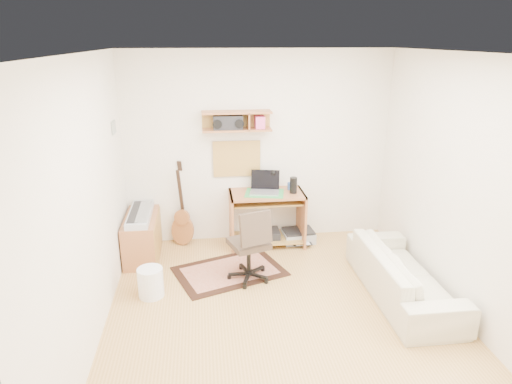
{
  "coord_description": "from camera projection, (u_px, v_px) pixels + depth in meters",
  "views": [
    {
      "loc": [
        -0.76,
        -3.96,
        2.73
      ],
      "look_at": [
        -0.15,
        1.05,
        1.0
      ],
      "focal_mm": 31.77,
      "sensor_mm": 36.0,
      "label": 1
    }
  ],
  "objects": [
    {
      "name": "pencil_cup",
      "position": [
        290.0,
        186.0,
        6.19
      ],
      "size": [
        0.07,
        0.07,
        0.1
      ],
      "primitive_type": "cylinder",
      "color": "#33549B",
      "rests_on": "desk"
    },
    {
      "name": "music_keyboard",
      "position": [
        140.0,
        214.0,
        5.77
      ],
      "size": [
        0.27,
        0.87,
        0.08
      ],
      "primitive_type": "cube",
      "color": "#B2B5BA",
      "rests_on": "cabinet"
    },
    {
      "name": "left_wall",
      "position": [
        87.0,
        205.0,
        4.06
      ],
      "size": [
        0.01,
        4.0,
        2.6
      ],
      "primitive_type": "cube",
      "color": "white",
      "rests_on": "ground"
    },
    {
      "name": "desk",
      "position": [
        267.0,
        219.0,
        6.19
      ],
      "size": [
        1.0,
        0.55,
        0.75
      ],
      "primitive_type": null,
      "color": "#AC683C",
      "rests_on": "floor"
    },
    {
      "name": "wall_shelf",
      "position": [
        237.0,
        121.0,
        5.86
      ],
      "size": [
        0.9,
        0.25,
        0.26
      ],
      "primitive_type": "cube",
      "color": "#AC683C",
      "rests_on": "back_wall"
    },
    {
      "name": "wall_photo",
      "position": [
        114.0,
        127.0,
        5.33
      ],
      "size": [
        0.02,
        0.2,
        0.15
      ],
      "primitive_type": "cube",
      "color": "#4C8CBF",
      "rests_on": "left_wall"
    },
    {
      "name": "sofa",
      "position": [
        404.0,
        266.0,
        4.95
      ],
      "size": [
        0.53,
        1.8,
        0.7
      ],
      "primitive_type": "imported",
      "rotation": [
        0.0,
        0.0,
        1.57
      ],
      "color": "beige",
      "rests_on": "floor"
    },
    {
      "name": "right_wall",
      "position": [
        465.0,
        190.0,
        4.47
      ],
      "size": [
        0.01,
        4.0,
        2.6
      ],
      "primitive_type": "cube",
      "color": "white",
      "rests_on": "ground"
    },
    {
      "name": "speaker",
      "position": [
        293.0,
        185.0,
        6.03
      ],
      "size": [
        0.1,
        0.1,
        0.22
      ],
      "primitive_type": "cylinder",
      "color": "black",
      "rests_on": "desk"
    },
    {
      "name": "floor",
      "position": [
        283.0,
        316.0,
        4.69
      ],
      "size": [
        3.6,
        4.0,
        0.01
      ],
      "primitive_type": "cube",
      "color": "tan",
      "rests_on": "ground"
    },
    {
      "name": "waste_basket",
      "position": [
        151.0,
        282.0,
        4.99
      ],
      "size": [
        0.3,
        0.3,
        0.34
      ],
      "primitive_type": "cylinder",
      "rotation": [
        0.0,
        0.0,
        -0.07
      ],
      "color": "white",
      "rests_on": "floor"
    },
    {
      "name": "back_wall",
      "position": [
        258.0,
        148.0,
        6.15
      ],
      "size": [
        3.6,
        0.01,
        2.6
      ],
      "primitive_type": "cube",
      "color": "white",
      "rests_on": "ground"
    },
    {
      "name": "ceiling",
      "position": [
        288.0,
        52.0,
        3.84
      ],
      "size": [
        3.6,
        4.0,
        0.01
      ],
      "primitive_type": "cube",
      "color": "white",
      "rests_on": "ground"
    },
    {
      "name": "cork_board",
      "position": [
        237.0,
        159.0,
        6.13
      ],
      "size": [
        0.64,
        0.03,
        0.49
      ],
      "primitive_type": "cube",
      "color": "#A38651",
      "rests_on": "back_wall"
    },
    {
      "name": "laptop",
      "position": [
        265.0,
        183.0,
        6.0
      ],
      "size": [
        0.45,
        0.45,
        0.29
      ],
      "primitive_type": null,
      "rotation": [
        0.0,
        0.0,
        -0.21
      ],
      "color": "silver",
      "rests_on": "desk"
    },
    {
      "name": "printer",
      "position": [
        298.0,
        236.0,
        6.36
      ],
      "size": [
        0.45,
        0.36,
        0.16
      ],
      "primitive_type": "cube",
      "rotation": [
        0.0,
        0.0,
        0.08
      ],
      "color": "#A5A8AA",
      "rests_on": "floor"
    },
    {
      "name": "desk_lamp",
      "position": [
        276.0,
        180.0,
        6.18
      ],
      "size": [
        0.09,
        0.09,
        0.27
      ],
      "primitive_type": null,
      "color": "black",
      "rests_on": "desk"
    },
    {
      "name": "task_chair",
      "position": [
        249.0,
        243.0,
        5.25
      ],
      "size": [
        0.59,
        0.59,
        0.92
      ],
      "primitive_type": null,
      "rotation": [
        0.0,
        0.0,
        0.32
      ],
      "color": "#392C22",
      "rests_on": "floor"
    },
    {
      "name": "guitar",
      "position": [
        181.0,
        204.0,
        6.12
      ],
      "size": [
        0.36,
        0.29,
        1.17
      ],
      "primitive_type": null,
      "rotation": [
        0.0,
        0.0,
        -0.33
      ],
      "color": "#A25F31",
      "rests_on": "floor"
    },
    {
      "name": "boombox",
      "position": [
        228.0,
        123.0,
        5.85
      ],
      "size": [
        0.38,
        0.17,
        0.19
      ],
      "primitive_type": "cube",
      "color": "black",
      "rests_on": "wall_shelf"
    },
    {
      "name": "rug",
      "position": [
        230.0,
        271.0,
        5.55
      ],
      "size": [
        1.47,
        1.22,
        0.02
      ],
      "primitive_type": "cube",
      "rotation": [
        0.0,
        0.0,
        0.35
      ],
      "color": "#CDAB89",
      "rests_on": "floor"
    },
    {
      "name": "cabinet",
      "position": [
        142.0,
        237.0,
        5.87
      ],
      "size": [
        0.4,
        0.9,
        0.55
      ],
      "primitive_type": "cube",
      "color": "#AC683C",
      "rests_on": "floor"
    }
  ]
}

